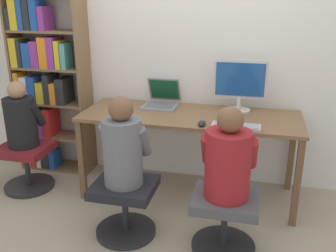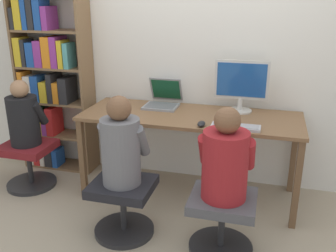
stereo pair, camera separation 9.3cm
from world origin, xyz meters
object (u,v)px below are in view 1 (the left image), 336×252
(person_at_laptop, at_px, (123,147))
(office_chair_side, at_px, (27,163))
(office_chair_right, at_px, (125,204))
(laptop, at_px, (161,101))
(person_near_shelf, at_px, (21,118))
(person_at_monitor, at_px, (228,159))
(office_chair_left, at_px, (225,218))
(keyboard, at_px, (236,126))
(bookshelf, at_px, (44,83))
(desktop_monitor, at_px, (240,85))

(person_at_laptop, xyz_separation_m, office_chair_side, (-1.16, 0.47, -0.47))
(office_chair_right, bearing_deg, person_at_laptop, 90.00)
(laptop, distance_m, person_near_shelf, 1.29)
(office_chair_right, xyz_separation_m, person_at_monitor, (0.76, -0.01, 0.46))
(office_chair_left, relative_size, person_at_laptop, 0.70)
(office_chair_left, xyz_separation_m, person_at_laptop, (-0.76, 0.02, 0.47))
(person_at_monitor, distance_m, office_chair_side, 2.03)
(person_at_monitor, xyz_separation_m, person_near_shelf, (-1.91, 0.49, -0.01))
(laptop, bearing_deg, person_at_laptop, -93.13)
(keyboard, distance_m, office_chair_left, 0.72)
(bookshelf, height_order, person_near_shelf, bookshelf)
(office_chair_left, bearing_deg, person_near_shelf, 165.52)
(bookshelf, bearing_deg, desktop_monitor, -0.15)
(office_chair_right, relative_size, person_near_shelf, 0.76)
(keyboard, relative_size, office_chair_left, 0.82)
(person_near_shelf, bearing_deg, office_chair_left, -14.48)
(office_chair_right, bearing_deg, bookshelf, 141.14)
(keyboard, bearing_deg, office_chair_left, -92.08)
(bookshelf, bearing_deg, person_at_laptop, -38.71)
(office_chair_left, bearing_deg, desktop_monitor, 89.64)
(keyboard, height_order, person_at_monitor, person_at_monitor)
(person_at_laptop, xyz_separation_m, bookshelf, (-1.17, 0.93, 0.20))
(keyboard, xyz_separation_m, person_at_laptop, (-0.77, -0.47, -0.06))
(bookshelf, distance_m, office_chair_side, 0.81)
(desktop_monitor, height_order, bookshelf, bookshelf)
(office_chair_left, relative_size, person_near_shelf, 0.76)
(office_chair_side, bearing_deg, keyboard, -0.17)
(keyboard, bearing_deg, desktop_monitor, 91.44)
(keyboard, relative_size, office_chair_right, 0.82)
(desktop_monitor, distance_m, bookshelf, 1.93)
(laptop, xyz_separation_m, bookshelf, (-1.22, 0.02, 0.10))
(person_at_monitor, bearing_deg, office_chair_side, 165.79)
(office_chair_side, bearing_deg, laptop, 20.26)
(laptop, distance_m, office_chair_side, 1.41)
(person_at_laptop, relative_size, bookshelf, 0.37)
(person_near_shelf, bearing_deg, office_chair_side, -90.00)
(bookshelf, distance_m, person_near_shelf, 0.51)
(laptop, relative_size, office_chair_left, 0.79)
(desktop_monitor, distance_m, person_at_laptop, 1.24)
(person_at_monitor, height_order, person_near_shelf, person_at_monitor)
(bookshelf, bearing_deg, office_chair_left, -26.33)
(person_at_monitor, bearing_deg, office_chair_left, -90.00)
(desktop_monitor, distance_m, office_chair_left, 1.21)
(laptop, height_order, person_at_laptop, person_at_laptop)
(desktop_monitor, xyz_separation_m, bookshelf, (-1.93, 0.01, -0.09))
(person_at_monitor, height_order, bookshelf, bookshelf)
(laptop, bearing_deg, person_at_monitor, -52.79)
(office_chair_left, xyz_separation_m, office_chair_right, (-0.76, 0.01, 0.00))
(person_at_laptop, xyz_separation_m, person_near_shelf, (-1.16, 0.48, -0.03))
(keyboard, distance_m, person_at_monitor, 0.49)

